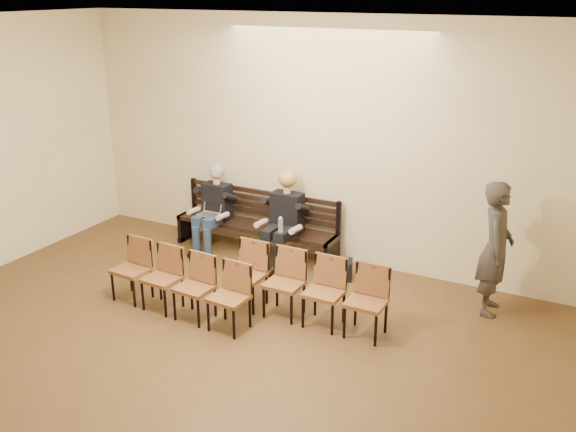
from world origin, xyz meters
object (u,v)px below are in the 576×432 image
at_px(laptop, 208,216).
at_px(seated_man, 214,209).
at_px(seated_woman, 284,221).
at_px(water_bottle, 281,234).
at_px(bag, 339,269).
at_px(chair_row_back, 304,289).
at_px(bench, 256,239).
at_px(chair_row_front, 178,284).
at_px(passerby, 497,239).

bearing_deg(laptop, seated_man, 95.95).
distance_m(seated_woman, water_bottle, 0.32).
xyz_separation_m(seated_man, laptop, (0.00, -0.16, -0.07)).
relative_size(bag, chair_row_back, 0.18).
xyz_separation_m(bench, chair_row_front, (0.13, -2.11, 0.18)).
bearing_deg(bag, bench, 169.92).
xyz_separation_m(water_bottle, bag, (0.83, 0.15, -0.43)).
relative_size(bench, chair_row_front, 1.33).
bearing_deg(seated_woman, bag, -8.74).
relative_size(seated_man, seated_woman, 0.98).
relative_size(chair_row_front, chair_row_back, 0.96).
distance_m(bench, seated_man, 0.78).
xyz_separation_m(passerby, chair_row_back, (-1.95, -1.28, -0.55)).
distance_m(laptop, chair_row_back, 2.57).
height_order(seated_woman, bag, seated_woman).
bearing_deg(seated_woman, passerby, -2.70).
bearing_deg(water_bottle, seated_man, 167.51).
distance_m(seated_man, seated_woman, 1.21).
distance_m(water_bottle, bag, 0.95).
height_order(laptop, bag, laptop).
bearing_deg(seated_woman, chair_row_back, -54.35).
height_order(seated_man, bag, seated_man).
relative_size(laptop, chair_row_front, 0.16).
bearing_deg(chair_row_back, chair_row_front, -158.79).
bearing_deg(seated_man, water_bottle, -12.49).
height_order(bench, chair_row_front, chair_row_front).
relative_size(water_bottle, passerby, 0.12).
relative_size(water_bottle, chair_row_front, 0.12).
bearing_deg(water_bottle, bag, 9.96).
bearing_deg(laptop, bench, 28.85).
height_order(bench, passerby, passerby).
bearing_deg(seated_man, bench, 10.31).
relative_size(bench, laptop, 8.50).
height_order(water_bottle, passerby, passerby).
bearing_deg(chair_row_back, bag, 93.83).
distance_m(seated_woman, chair_row_front, 2.05).
distance_m(bag, chair_row_back, 1.31).
height_order(seated_woman, chair_row_back, seated_woman).
height_order(passerby, chair_row_front, passerby).
bearing_deg(bench, chair_row_back, -44.52).
bearing_deg(chair_row_front, bag, 56.79).
distance_m(laptop, water_bottle, 1.31).
height_order(water_bottle, bag, water_bottle).
bearing_deg(seated_man, laptop, -89.91).
height_order(laptop, water_bottle, water_bottle).
bearing_deg(water_bottle, bench, 147.69).
bearing_deg(bench, passerby, -4.22).
relative_size(bench, water_bottle, 11.33).
relative_size(laptop, chair_row_back, 0.15).
distance_m(bench, chair_row_front, 2.12).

